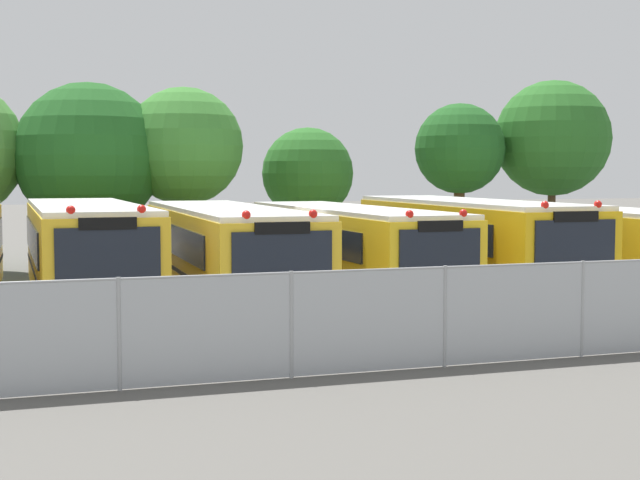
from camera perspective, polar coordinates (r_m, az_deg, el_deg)
The scene contains 12 objects.
ground_plane at distance 24.44m, azimuth -2.07°, elevation -3.79°, with size 160.00×160.00×0.00m, color #595651.
school_bus_1 at distance 23.33m, azimuth -14.22°, elevation -0.71°, with size 2.58×10.46×2.76m.
school_bus_2 at distance 23.61m, azimuth -5.86°, elevation -0.68°, with size 2.72×11.34×2.65m.
school_bus_3 at distance 25.01m, azimuth 1.77°, elevation -0.47°, with size 2.64×10.99×2.59m.
school_bus_4 at distance 26.07m, azimuth 9.09°, elevation -0.14°, with size 2.74×10.85×2.76m.
school_bus_5 at distance 28.09m, azimuth 15.19°, elevation -0.17°, with size 2.69×10.15×2.52m.
tree_2 at distance 32.62m, azimuth -14.11°, elevation 5.10°, with size 5.04×5.04×6.46m.
tree_3 at distance 32.75m, azimuth -8.47°, elevation 5.61°, with size 4.11×4.11×6.36m.
tree_4 at distance 35.01m, azimuth -0.73°, elevation 4.17°, with size 3.45×3.45×5.08m.
tree_5 at distance 35.94m, azimuth 8.61°, elevation 5.65°, with size 3.45×3.45×6.02m.
tree_6 at distance 37.63m, azimuth 14.10°, elevation 6.23°, with size 4.52×4.52×6.99m.
chainlink_fence at distance 16.29m, azimuth 7.68°, elevation -4.56°, with size 22.36×0.07×1.78m.
Camera 1 is at (-6.85, -23.21, 3.38)m, focal length 52.02 mm.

